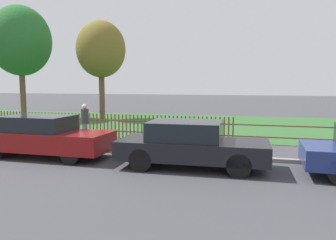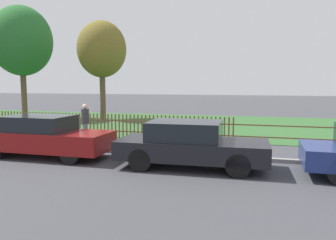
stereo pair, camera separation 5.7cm
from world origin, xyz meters
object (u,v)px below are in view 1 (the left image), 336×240
(parked_car_navy_estate, at_px, (43,136))
(covered_motorcycle, at_px, (200,133))
(parked_car_red_compact, at_px, (190,144))
(tree_mid_park, at_px, (101,50))
(tree_behind_motorcycle, at_px, (20,41))
(pedestrian_near_fence, at_px, (85,120))

(parked_car_navy_estate, distance_m, covered_motorcycle, 5.37)
(parked_car_red_compact, height_order, tree_mid_park, tree_mid_park)
(parked_car_red_compact, xyz_separation_m, tree_behind_motorcycle, (-13.75, 10.11, 4.59))
(tree_mid_park, bearing_deg, covered_motorcycle, -46.85)
(pedestrian_near_fence, bearing_deg, parked_car_red_compact, 17.92)
(parked_car_navy_estate, height_order, parked_car_red_compact, parked_car_navy_estate)
(covered_motorcycle, bearing_deg, tree_mid_park, 134.16)
(parked_car_navy_estate, distance_m, parked_car_red_compact, 4.96)
(tree_mid_park, bearing_deg, parked_car_red_compact, -53.45)
(pedestrian_near_fence, bearing_deg, tree_mid_park, 160.88)
(covered_motorcycle, height_order, pedestrian_near_fence, pedestrian_near_fence)
(covered_motorcycle, bearing_deg, parked_car_red_compact, -85.33)
(tree_mid_park, bearing_deg, tree_behind_motorcycle, -167.74)
(parked_car_navy_estate, xyz_separation_m, parked_car_red_compact, (4.96, -0.12, -0.01))
(tree_mid_park, bearing_deg, parked_car_navy_estate, -73.03)
(parked_car_navy_estate, height_order, tree_mid_park, tree_mid_park)
(parked_car_red_compact, distance_m, tree_mid_park, 14.60)
(tree_behind_motorcycle, distance_m, pedestrian_near_fence, 11.99)
(tree_mid_park, distance_m, pedestrian_near_fence, 9.61)
(parked_car_navy_estate, xyz_separation_m, tree_behind_motorcycle, (-8.79, 9.99, 4.58))
(covered_motorcycle, relative_size, tree_behind_motorcycle, 0.25)
(tree_behind_motorcycle, distance_m, tree_mid_park, 5.54)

